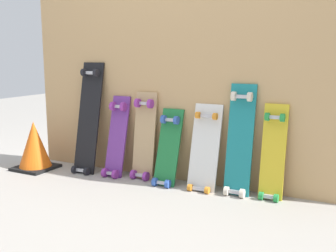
{
  "coord_description": "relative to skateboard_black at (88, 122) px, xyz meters",
  "views": [
    {
      "loc": [
        1.34,
        -2.68,
        0.97
      ],
      "look_at": [
        0.0,
        -0.07,
        0.44
      ],
      "focal_mm": 43.01,
      "sensor_mm": 36.0,
      "label": 1
    }
  ],
  "objects": [
    {
      "name": "skateboard_black",
      "position": [
        0.0,
        0.0,
        0.0
      ],
      "size": [
        0.2,
        0.26,
        0.97
      ],
      "color": "black",
      "rests_on": "ground"
    },
    {
      "name": "skateboard_natural",
      "position": [
        0.51,
        0.05,
        -0.11
      ],
      "size": [
        0.18,
        0.17,
        0.74
      ],
      "color": "tan",
      "rests_on": "ground"
    },
    {
      "name": "skateboard_green",
      "position": [
        0.74,
        0.0,
        -0.17
      ],
      "size": [
        0.17,
        0.25,
        0.63
      ],
      "color": "#1E7238",
      "rests_on": "ground"
    },
    {
      "name": "traffic_cone",
      "position": [
        -0.44,
        -0.17,
        -0.22
      ],
      "size": [
        0.31,
        0.31,
        0.41
      ],
      "color": "black",
      "rests_on": "ground"
    },
    {
      "name": "skateboard_white",
      "position": [
        1.03,
        0.02,
        -0.15
      ],
      "size": [
        0.21,
        0.22,
        0.69
      ],
      "color": "silver",
      "rests_on": "ground"
    },
    {
      "name": "skateboard_teal",
      "position": [
        1.28,
        0.03,
        -0.07
      ],
      "size": [
        0.18,
        0.2,
        0.83
      ],
      "color": "#197A7F",
      "rests_on": "ground"
    },
    {
      "name": "skateboard_purple",
      "position": [
        0.27,
        0.01,
        -0.13
      ],
      "size": [
        0.16,
        0.24,
        0.7
      ],
      "color": "#6B338C",
      "rests_on": "ground"
    },
    {
      "name": "skateboard_yellow",
      "position": [
        1.51,
        0.05,
        -0.13
      ],
      "size": [
        0.16,
        0.17,
        0.71
      ],
      "color": "gold",
      "rests_on": "ground"
    },
    {
      "name": "ground_plane",
      "position": [
        0.75,
        0.06,
        -0.42
      ],
      "size": [
        12.0,
        12.0,
        0.0
      ],
      "primitive_type": "plane",
      "color": "#9E9991"
    },
    {
      "name": "plywood_wall_panel",
      "position": [
        0.75,
        0.13,
        0.44
      ],
      "size": [
        2.63,
        0.04,
        1.72
      ],
      "primitive_type": "cube",
      "color": "tan",
      "rests_on": "ground"
    }
  ]
}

